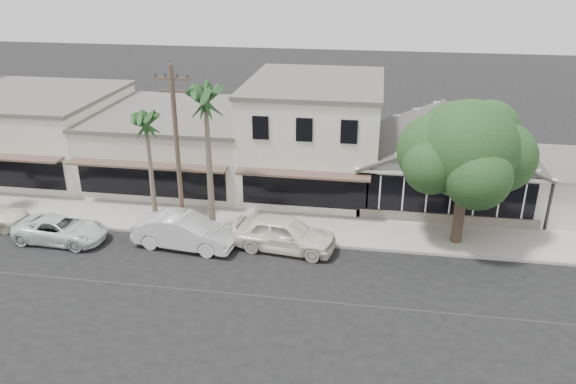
% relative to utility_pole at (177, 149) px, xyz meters
% --- Properties ---
extents(ground, '(140.00, 140.00, 0.00)m').
position_rel_utility_pole_xyz_m(ground, '(9.00, -5.20, -4.79)').
color(ground, black).
rests_on(ground, ground).
extents(sidewalk_north, '(90.00, 3.50, 0.15)m').
position_rel_utility_pole_xyz_m(sidewalk_north, '(1.00, 1.55, -4.71)').
color(sidewalk_north, '#9E9991').
rests_on(sidewalk_north, ground).
extents(corner_shop, '(10.40, 8.60, 5.10)m').
position_rel_utility_pole_xyz_m(corner_shop, '(14.00, 7.27, -2.17)').
color(corner_shop, beige).
rests_on(corner_shop, ground).
extents(row_building_near, '(8.00, 10.00, 6.50)m').
position_rel_utility_pole_xyz_m(row_building_near, '(6.00, 8.30, -1.54)').
color(row_building_near, silver).
rests_on(row_building_near, ground).
extents(row_building_midnear, '(10.00, 10.00, 4.20)m').
position_rel_utility_pole_xyz_m(row_building_midnear, '(-3.00, 8.30, -2.69)').
color(row_building_midnear, silver).
rests_on(row_building_midnear, ground).
extents(row_building_midfar, '(11.00, 10.00, 5.00)m').
position_rel_utility_pole_xyz_m(row_building_midfar, '(-13.50, 8.30, -2.29)').
color(row_building_midfar, silver).
rests_on(row_building_midfar, ground).
extents(utility_pole, '(1.80, 0.24, 9.00)m').
position_rel_utility_pole_xyz_m(utility_pole, '(0.00, 0.00, 0.00)').
color(utility_pole, brown).
rests_on(utility_pole, ground).
extents(car_0, '(5.45, 2.73, 1.78)m').
position_rel_utility_pole_xyz_m(car_0, '(5.57, -0.81, -3.90)').
color(car_0, white).
rests_on(car_0, ground).
extents(car_1, '(5.38, 2.35, 1.72)m').
position_rel_utility_pole_xyz_m(car_1, '(0.57, -1.34, -3.93)').
color(car_1, silver).
rests_on(car_1, ground).
extents(car_2, '(4.87, 2.42, 1.33)m').
position_rel_utility_pole_xyz_m(car_2, '(-5.98, -1.78, -4.13)').
color(car_2, silver).
rests_on(car_2, ground).
extents(shade_tree, '(6.79, 6.14, 7.54)m').
position_rel_utility_pole_xyz_m(shade_tree, '(14.16, 1.39, 0.17)').
color(shade_tree, '#48392B').
rests_on(shade_tree, ground).
extents(palm_east, '(3.37, 3.37, 8.36)m').
position_rel_utility_pole_xyz_m(palm_east, '(1.40, 0.71, 2.36)').
color(palm_east, '#726651').
rests_on(palm_east, ground).
extents(palm_mid, '(2.26, 2.26, 6.64)m').
position_rel_utility_pole_xyz_m(palm_mid, '(-2.00, 1.09, 0.88)').
color(palm_mid, '#726651').
rests_on(palm_mid, ground).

